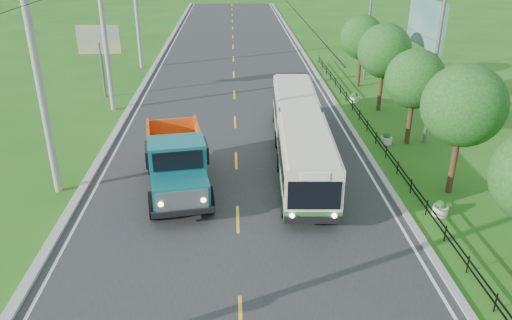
{
  "coord_description": "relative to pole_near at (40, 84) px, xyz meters",
  "views": [
    {
      "loc": [
        -0.09,
        -12.04,
        10.81
      ],
      "look_at": [
        0.85,
        7.82,
        1.9
      ],
      "focal_mm": 35.0,
      "sensor_mm": 36.0,
      "label": 1
    }
  ],
  "objects": [
    {
      "name": "ground",
      "position": [
        8.26,
        -9.0,
        -5.09
      ],
      "size": [
        240.0,
        240.0,
        0.0
      ],
      "primitive_type": "plane",
      "color": "#205E16",
      "rests_on": "ground"
    },
    {
      "name": "edge_line_left",
      "position": [
        1.61,
        11.0,
        -5.07
      ],
      "size": [
        0.12,
        120.0,
        0.0
      ],
      "primitive_type": "cube",
      "color": "silver",
      "rests_on": "road"
    },
    {
      "name": "curb_left",
      "position": [
        1.06,
        11.0,
        -5.02
      ],
      "size": [
        0.4,
        120.0,
        0.15
      ],
      "primitive_type": "cube",
      "color": "#9E9E99",
      "rests_on": "ground"
    },
    {
      "name": "dump_truck",
      "position": [
        5.54,
        -0.22,
        -3.48
      ],
      "size": [
        3.57,
        7.08,
        2.85
      ],
      "rotation": [
        0.0,
        0.0,
        0.16
      ],
      "color": "#116268",
      "rests_on": "ground"
    },
    {
      "name": "tree_third",
      "position": [
        18.12,
        -0.86,
        -1.11
      ],
      "size": [
        3.6,
        3.62,
        6.0
      ],
      "color": "#382314",
      "rests_on": "ground"
    },
    {
      "name": "railing_right",
      "position": [
        16.26,
        5.0,
        -4.79
      ],
      "size": [
        0.04,
        40.0,
        0.6
      ],
      "primitive_type": "cube",
      "color": "black",
      "rests_on": "ground"
    },
    {
      "name": "billboard_right",
      "position": [
        20.56,
        11.0,
        0.25
      ],
      "size": [
        0.24,
        6.0,
        7.3
      ],
      "color": "slate",
      "rests_on": "ground"
    },
    {
      "name": "streetlight_mid",
      "position": [
        18.9,
        5.0,
        -0.19
      ],
      "size": [
        3.02,
        0.2,
        9.07
      ],
      "color": "slate",
      "rests_on": "ground"
    },
    {
      "name": "edge_line_right",
      "position": [
        14.91,
        11.0,
        -5.07
      ],
      "size": [
        0.12,
        120.0,
        0.0
      ],
      "primitive_type": "cube",
      "color": "silver",
      "rests_on": "road"
    },
    {
      "name": "streetlight_far",
      "position": [
        18.9,
        19.0,
        -0.19
      ],
      "size": [
        3.02,
        0.2,
        9.07
      ],
      "color": "slate",
      "rests_on": "ground"
    },
    {
      "name": "pole_near",
      "position": [
        0.0,
        0.0,
        0.0
      ],
      "size": [
        3.51,
        0.32,
        10.0
      ],
      "color": "gray",
      "rests_on": "ground"
    },
    {
      "name": "curb_right",
      "position": [
        15.41,
        11.0,
        -5.04
      ],
      "size": [
        0.3,
        120.0,
        0.1
      ],
      "primitive_type": "cube",
      "color": "#9E9E99",
      "rests_on": "ground"
    },
    {
      "name": "tree_fourth",
      "position": [
        18.12,
        5.14,
        -1.51
      ],
      "size": [
        3.24,
        3.31,
        5.4
      ],
      "color": "#382314",
      "rests_on": "ground"
    },
    {
      "name": "tree_fifth",
      "position": [
        18.12,
        11.14,
        -1.24
      ],
      "size": [
        3.48,
        3.52,
        5.8
      ],
      "color": "#382314",
      "rests_on": "ground"
    },
    {
      "name": "pole_mid",
      "position": [
        0.0,
        12.0,
        0.0
      ],
      "size": [
        3.51,
        0.32,
        10.0
      ],
      "color": "gray",
      "rests_on": "ground"
    },
    {
      "name": "pole_far",
      "position": [
        0.0,
        24.0,
        0.0
      ],
      "size": [
        3.51,
        0.32,
        10.0
      ],
      "color": "gray",
      "rests_on": "ground"
    },
    {
      "name": "planter_mid",
      "position": [
        16.86,
        5.0,
        -4.81
      ],
      "size": [
        0.64,
        0.64,
        0.67
      ],
      "color": "silver",
      "rests_on": "ground"
    },
    {
      "name": "billboard_left",
      "position": [
        -1.24,
        15.0,
        -1.23
      ],
      "size": [
        3.0,
        0.2,
        5.2
      ],
      "color": "slate",
      "rests_on": "ground"
    },
    {
      "name": "planter_far",
      "position": [
        16.86,
        13.0,
        -4.81
      ],
      "size": [
        0.64,
        0.64,
        0.67
      ],
      "color": "silver",
      "rests_on": "ground"
    },
    {
      "name": "road",
      "position": [
        8.26,
        11.0,
        -5.08
      ],
      "size": [
        14.0,
        120.0,
        0.02
      ],
      "primitive_type": "cube",
      "color": "#28282B",
      "rests_on": "ground"
    },
    {
      "name": "tree_back",
      "position": [
        18.12,
        17.14,
        -1.44
      ],
      "size": [
        3.3,
        3.36,
        5.5
      ],
      "color": "#382314",
      "rests_on": "ground"
    },
    {
      "name": "bus",
      "position": [
        11.57,
        2.89,
        -3.44
      ],
      "size": [
        3.01,
        14.39,
        2.76
      ],
      "rotation": [
        0.0,
        0.0,
        -0.05
      ],
      "color": "#29662A",
      "rests_on": "ground"
    },
    {
      "name": "planter_near",
      "position": [
        16.86,
        -3.0,
        -4.81
      ],
      "size": [
        0.64,
        0.64,
        0.67
      ],
      "color": "silver",
      "rests_on": "ground"
    },
    {
      "name": "centre_dash",
      "position": [
        8.26,
        -9.0,
        -5.07
      ],
      "size": [
        0.12,
        2.2,
        0.0
      ],
      "primitive_type": "cube",
      "color": "yellow",
      "rests_on": "road"
    }
  ]
}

